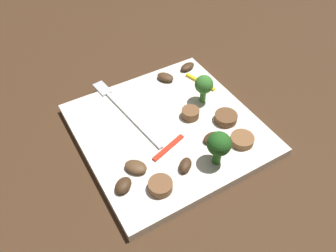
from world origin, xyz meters
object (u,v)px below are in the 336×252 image
(fork, at_px, (121,108))
(pepper_strip_0, at_px, (168,148))
(pepper_strip_2, at_px, (200,82))
(mushroom_5, at_px, (136,167))
(mushroom_4, at_px, (212,138))
(plate, at_px, (168,129))
(sausage_slice_3, at_px, (226,118))
(sausage_slice_0, at_px, (191,113))
(broccoli_floret_0, at_px, (219,145))
(mushroom_0, at_px, (185,165))
(sausage_slice_2, at_px, (160,186))
(mushroom_3, at_px, (187,67))
(broccoli_floret_1, at_px, (204,85))
(sausage_slice_1, at_px, (242,140))
(mushroom_2, at_px, (123,185))
(mushroom_1, at_px, (165,77))

(fork, relative_size, pepper_strip_0, 3.06)
(fork, bearing_deg, pepper_strip_2, -101.50)
(mushroom_5, relative_size, pepper_strip_0, 0.52)
(pepper_strip_2, bearing_deg, mushroom_4, 153.34)
(plate, xyz_separation_m, sausage_slice_3, (-0.03, -0.08, 0.01))
(fork, distance_m, sausage_slice_0, 0.11)
(plate, relative_size, broccoli_floret_0, 4.78)
(broccoli_floret_0, bearing_deg, mushroom_0, 73.60)
(sausage_slice_2, distance_m, mushroom_5, 0.04)
(sausage_slice_3, bearing_deg, sausage_slice_2, 110.91)
(pepper_strip_0, bearing_deg, mushroom_3, -41.01)
(broccoli_floret_1, relative_size, sausage_slice_0, 1.79)
(broccoli_floret_1, distance_m, mushroom_3, 0.09)
(sausage_slice_1, distance_m, mushroom_3, 0.18)
(sausage_slice_2, relative_size, mushroom_2, 1.22)
(mushroom_2, bearing_deg, sausage_slice_1, -95.06)
(plate, relative_size, pepper_strip_0, 4.29)
(mushroom_4, bearing_deg, sausage_slice_2, 107.85)
(broccoli_floret_0, xyz_separation_m, pepper_strip_2, (0.15, -0.07, -0.03))
(broccoli_floret_1, bearing_deg, mushroom_5, 113.64)
(sausage_slice_3, relative_size, pepper_strip_2, 0.57)
(mushroom_0, bearing_deg, mushroom_1, -22.17)
(pepper_strip_0, bearing_deg, fork, 11.75)
(fork, height_order, pepper_strip_2, same)
(sausage_slice_1, distance_m, sausage_slice_3, 0.05)
(sausage_slice_0, xyz_separation_m, mushroom_3, (0.10, -0.06, -0.00))
(mushroom_4, height_order, pepper_strip_2, mushroom_4)
(fork, height_order, sausage_slice_1, sausage_slice_1)
(plate, bearing_deg, mushroom_2, 122.09)
(sausage_slice_1, bearing_deg, mushroom_2, 84.94)
(mushroom_1, distance_m, mushroom_5, 0.19)
(broccoli_floret_1, relative_size, mushroom_1, 1.65)
(sausage_slice_1, height_order, mushroom_5, same)
(mushroom_2, distance_m, mushroom_5, 0.03)
(broccoli_floret_1, height_order, mushroom_4, broccoli_floret_1)
(pepper_strip_0, bearing_deg, mushroom_4, -106.53)
(pepper_strip_0, bearing_deg, sausage_slice_0, -58.66)
(sausage_slice_1, xyz_separation_m, mushroom_3, (0.18, -0.03, -0.00))
(fork, height_order, broccoli_floret_0, broccoli_floret_0)
(fork, relative_size, sausage_slice_0, 6.69)
(fork, xyz_separation_m, sausage_slice_2, (-0.16, 0.02, 0.00))
(sausage_slice_1, height_order, pepper_strip_2, sausage_slice_1)
(mushroom_2, bearing_deg, fork, -23.86)
(mushroom_1, bearing_deg, sausage_slice_3, -167.65)
(fork, distance_m, sausage_slice_1, 0.19)
(broccoli_floret_1, relative_size, pepper_strip_0, 0.82)
(broccoli_floret_0, distance_m, pepper_strip_0, 0.08)
(sausage_slice_0, height_order, sausage_slice_2, sausage_slice_0)
(mushroom_5, bearing_deg, mushroom_0, -118.16)
(fork, bearing_deg, sausage_slice_0, -137.20)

